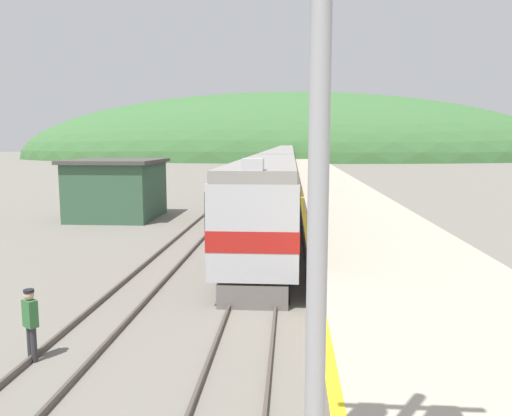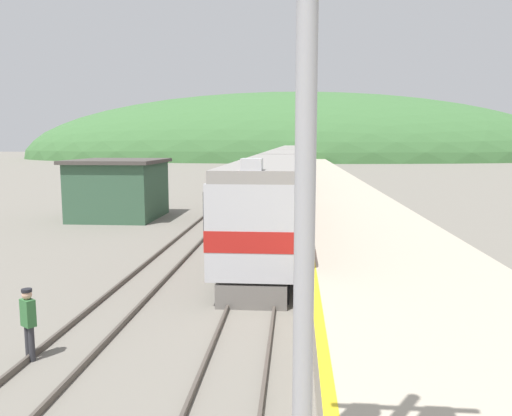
{
  "view_description": "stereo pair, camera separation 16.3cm",
  "coord_description": "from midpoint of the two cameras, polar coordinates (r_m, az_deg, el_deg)",
  "views": [
    {
      "loc": [
        1.18,
        -1.33,
        5.17
      ],
      "look_at": [
        -0.23,
        18.43,
        2.53
      ],
      "focal_mm": 35.0,
      "sensor_mm": 36.0,
      "label": 1
    },
    {
      "loc": [
        1.34,
        -1.32,
        5.17
      ],
      "look_at": [
        -0.23,
        18.43,
        2.53
      ],
      "focal_mm": 35.0,
      "sensor_mm": 36.0,
      "label": 2
    }
  ],
  "objects": [
    {
      "name": "track_main",
      "position": [
        71.51,
        3.54,
        3.49
      ],
      "size": [
        1.52,
        180.0,
        0.16
      ],
      "color": "#4C443D",
      "rests_on": "ground"
    },
    {
      "name": "track_siding",
      "position": [
        71.71,
        0.18,
        3.52
      ],
      "size": [
        1.52,
        180.0,
        0.16
      ],
      "color": "#4C443D",
      "rests_on": "ground"
    },
    {
      "name": "platform",
      "position": [
        51.66,
        8.69,
        2.4
      ],
      "size": [
        6.43,
        140.0,
        1.15
      ],
      "color": "#B2A893",
      "rests_on": "ground"
    },
    {
      "name": "distant_hills",
      "position": [
        155.27,
        4.1,
        5.66
      ],
      "size": [
        167.54,
        75.39,
        39.94
      ],
      "color": "#3D6B38",
      "rests_on": "ground"
    },
    {
      "name": "station_shed",
      "position": [
        35.02,
        -15.25,
        2.16
      ],
      "size": [
        5.78,
        6.38,
        3.99
      ],
      "color": "#385B42",
      "rests_on": "ground"
    },
    {
      "name": "express_train_lead_car",
      "position": [
        24.69,
        1.6,
        1.04
      ],
      "size": [
        2.9,
        19.94,
        4.66
      ],
      "color": "black",
      "rests_on": "ground"
    },
    {
      "name": "carriage_second",
      "position": [
        46.67,
        3.01,
        4.1
      ],
      "size": [
        2.89,
        21.97,
        4.3
      ],
      "color": "black",
      "rests_on": "ground"
    },
    {
      "name": "carriage_third",
      "position": [
        69.48,
        3.52,
        5.24
      ],
      "size": [
        2.89,
        21.97,
        4.3
      ],
      "color": "black",
      "rests_on": "ground"
    },
    {
      "name": "carriage_fourth",
      "position": [
        92.31,
        3.79,
        5.81
      ],
      "size": [
        2.89,
        21.97,
        4.3
      ],
      "color": "black",
      "rests_on": "ground"
    },
    {
      "name": "carriage_fifth",
      "position": [
        115.15,
        3.95,
        6.16
      ],
      "size": [
        2.89,
        21.97,
        4.3
      ],
      "color": "black",
      "rests_on": "ground"
    },
    {
      "name": "signal_mast_main",
      "position": [
        4.7,
        6.8,
        13.32
      ],
      "size": [
        2.2,
        0.42,
        8.58
      ],
      "color": "#9E9EA3",
      "rests_on": "ground"
    },
    {
      "name": "track_worker",
      "position": [
        13.15,
        -24.24,
        -11.57
      ],
      "size": [
        0.42,
        0.38,
        1.75
      ],
      "color": "#2D2D33",
      "rests_on": "ground"
    }
  ]
}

